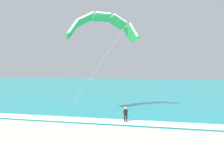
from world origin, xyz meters
TOP-DOWN VIEW (x-y plane):
  - sea at (0.00, 70.81)m, footprint 200.00×120.00m
  - surf_foam at (0.00, 11.81)m, footprint 200.00×2.23m
  - surfboard at (-3.59, 11.95)m, footprint 0.84×1.47m
  - kitesurfer at (-3.60, 11.96)m, footprint 0.62×0.62m
  - kite_primary at (-7.63, 17.40)m, footprint 8.18×8.10m

SIDE VIEW (x-z plane):
  - surfboard at x=-3.59m, z-range -0.02..0.07m
  - sea at x=0.00m, z-range 0.00..0.20m
  - surf_foam at x=0.00m, z-range 0.20..0.24m
  - kitesurfer at x=-3.60m, z-range 0.10..1.79m
  - kite_primary at x=-7.63m, z-range 5.35..16.45m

